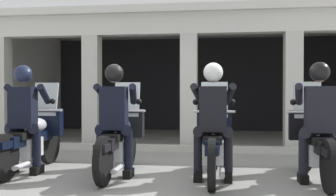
# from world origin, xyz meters

# --- Properties ---
(ground_plane) EXTENTS (80.00, 80.00, 0.00)m
(ground_plane) POSITION_xyz_m (0.00, 3.00, 0.00)
(ground_plane) COLOR gray
(station_building) EXTENTS (9.66, 4.63, 3.02)m
(station_building) POSITION_xyz_m (0.09, 4.87, 1.92)
(station_building) COLOR black
(station_building) RESTS_ON ground
(kerb_strip) EXTENTS (9.16, 0.24, 0.12)m
(kerb_strip) POSITION_xyz_m (0.09, 2.08, 0.06)
(kerb_strip) COLOR #B7B5AD
(kerb_strip) RESTS_ON ground
(motorcycle_far_left) EXTENTS (0.62, 2.04, 1.35)m
(motorcycle_far_left) POSITION_xyz_m (-2.06, -0.15, 0.50)
(motorcycle_far_left) COLOR black
(motorcycle_far_left) RESTS_ON ground
(police_officer_far_left) EXTENTS (0.63, 0.61, 1.58)m
(police_officer_far_left) POSITION_xyz_m (-2.06, -0.44, 0.94)
(police_officer_far_left) COLOR black
(police_officer_far_left) RESTS_ON ground
(motorcycle_center_left) EXTENTS (0.62, 2.04, 1.35)m
(motorcycle_center_left) POSITION_xyz_m (-0.68, -0.20, 0.50)
(motorcycle_center_left) COLOR black
(motorcycle_center_left) RESTS_ON ground
(police_officer_center_left) EXTENTS (0.63, 0.61, 1.58)m
(police_officer_center_left) POSITION_xyz_m (-0.69, -0.48, 0.94)
(police_officer_center_left) COLOR black
(police_officer_center_left) RESTS_ON ground
(motorcycle_center_right) EXTENTS (0.62, 2.04, 1.35)m
(motorcycle_center_right) POSITION_xyz_m (0.69, -0.27, 0.50)
(motorcycle_center_right) COLOR black
(motorcycle_center_right) RESTS_ON ground
(police_officer_center_right) EXTENTS (0.63, 0.61, 1.58)m
(police_officer_center_right) POSITION_xyz_m (0.69, -0.55, 0.94)
(police_officer_center_right) COLOR black
(police_officer_center_right) RESTS_ON ground
(motorcycle_far_right) EXTENTS (0.62, 2.04, 1.35)m
(motorcycle_far_right) POSITION_xyz_m (2.06, -0.21, 0.50)
(motorcycle_far_right) COLOR black
(motorcycle_far_right) RESTS_ON ground
(police_officer_far_right) EXTENTS (0.63, 0.61, 1.58)m
(police_officer_far_right) POSITION_xyz_m (2.06, -0.49, 0.94)
(police_officer_far_right) COLOR black
(police_officer_far_right) RESTS_ON ground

